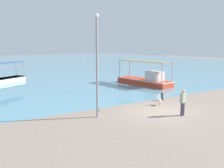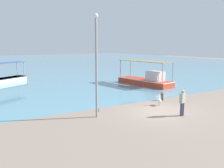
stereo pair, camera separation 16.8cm
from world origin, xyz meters
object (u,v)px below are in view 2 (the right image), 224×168
Objects in this scene: fishing_boat_outer at (2,79)px; mooring_bollard at (162,96)px; fishing_boat_far_right at (147,79)px; fisherman_standing at (182,102)px; pelican at (159,100)px; lamp_post at (96,61)px; glass_bottle at (99,110)px.

fishing_boat_outer reaches higher than mooring_bollard.
fisherman_standing is at bearing -118.96° from fishing_boat_far_right.
pelican is 0.47× the size of fisherman_standing.
fishing_boat_outer is at bearing 99.11° from lamp_post.
mooring_bollard is at bearing 2.32° from glass_bottle.
pelican is 0.13× the size of lamp_post.
lamp_post is 9.53× the size of mooring_bollard.
fishing_boat_far_right is at bearing 59.82° from mooring_bollard.
fishing_boat_far_right is 7.71m from mooring_bollard.
lamp_post is at bearing -143.25° from fishing_boat_far_right.
pelican is at bearing 1.75° from lamp_post.
mooring_bollard is 2.46× the size of glass_bottle.
lamp_post is 3.75× the size of fisherman_standing.
lamp_post is (2.86, -17.85, 3.06)m from fishing_boat_outer.
pelican reaches higher than glass_bottle.
fishing_boat_outer is at bearing 115.06° from pelican.
glass_bottle is at bearing -78.11° from fishing_boat_outer.
pelican is at bearing -10.15° from glass_bottle.
glass_bottle is (3.55, -16.84, -0.37)m from fishing_boat_outer.
fishing_boat_outer is 22.33× the size of glass_bottle.
fishing_boat_outer is 7.54× the size of pelican.
mooring_bollard is (-3.88, -6.66, -0.27)m from fishing_boat_far_right.
fisherman_standing is (-5.85, -10.57, 0.28)m from fishing_boat_far_right.
fishing_boat_far_right is (13.47, -9.93, 0.15)m from fishing_boat_outer.
mooring_bollard is at bearing 10.56° from lamp_post.
mooring_bollard reaches higher than glass_bottle.
pelican is 1.72m from mooring_bollard.
pelican is at bearing -64.94° from fishing_boat_outer.
fishing_boat_outer is 16.73m from fishing_boat_far_right.
glass_bottle is (-4.07, 3.66, -0.80)m from fisherman_standing.
fisherman_standing reaches higher than mooring_bollard.
fishing_boat_outer is at bearing 120.03° from mooring_bollard.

